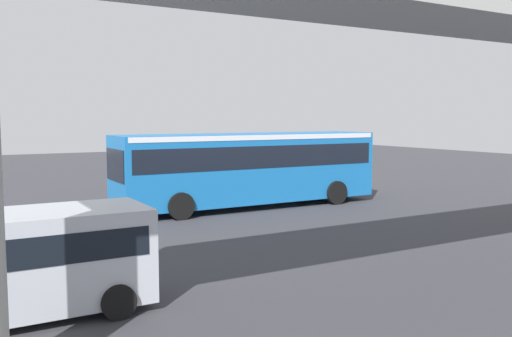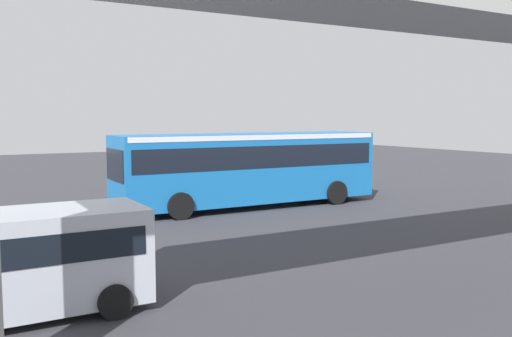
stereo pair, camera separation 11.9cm
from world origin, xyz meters
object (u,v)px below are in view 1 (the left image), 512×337
traffic_sign (330,152)px  bicycle_black (28,232)px  pedestrian (139,184)px  parked_van (21,258)px  city_bus (249,163)px

traffic_sign → bicycle_black: bearing=23.0°
pedestrian → traffic_sign: traffic_sign is taller
parked_van → pedestrian: parked_van is taller
traffic_sign → city_bus: bearing=30.3°
city_bus → parked_van: (10.15, 9.21, -0.70)m
city_bus → traffic_sign: city_bus is taller
parked_van → traffic_sign: (-17.97, -13.78, 0.71)m
traffic_sign → pedestrian: bearing=6.0°
city_bus → bicycle_black: city_bus is taller
parked_van → pedestrian: bearing=-117.0°
city_bus → pedestrian: (3.76, -3.36, -1.00)m
city_bus → traffic_sign: bearing=-149.7°
parked_van → bicycle_black: bearing=-98.2°
bicycle_black → parked_van: bearing=81.8°
city_bus → parked_van: city_bus is taller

